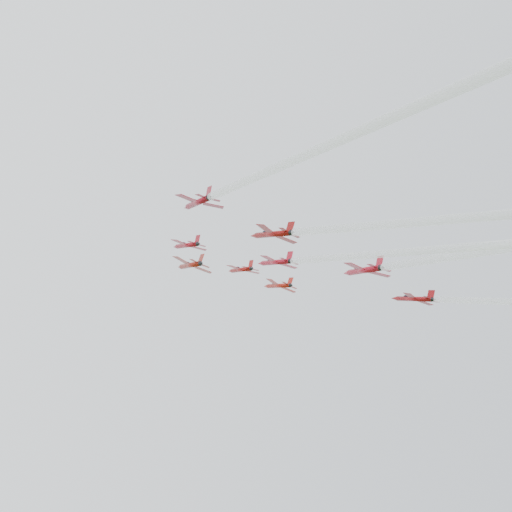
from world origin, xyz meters
TOP-DOWN VIEW (x-y plane):
  - jet_lead at (-2.29, 27.25)m, footprint 10.63×13.95m
  - jet_row2_left at (-11.84, 10.90)m, footprint 8.49×11.14m
  - jet_row2_center at (3.91, 14.08)m, footprint 8.39×11.00m
  - jet_row2_right at (15.61, 15.86)m, footprint 8.60×11.29m
  - jet_center at (2.39, -40.55)m, footprint 8.99×87.80m
  - jet_rear_farleft at (-24.82, -55.09)m, footprint 8.66×84.57m
  - jet_rear_left at (-9.32, -56.22)m, footprint 9.02×88.12m

SIDE VIEW (x-z plane):
  - jet_rear_left at x=-9.32m, z-range 91.03..135.38m
  - jet_rear_farleft at x=-24.82m, z-range 92.49..135.05m
  - jet_center at x=2.39m, z-range 98.86..143.05m
  - jet_row2_left at x=-11.84m, z-range 143.36..149.53m
  - jet_row2_center at x=3.91m, z-range 144.96..151.06m
  - jet_row2_right at x=15.61m, z-range 145.77..152.02m
  - jet_lead at x=-2.29m, z-range 150.68..158.40m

